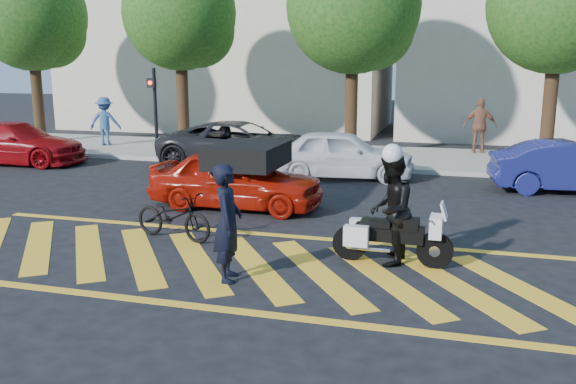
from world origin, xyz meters
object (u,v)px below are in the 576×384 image
(parked_left, at_px, (15,143))
(parked_right, at_px, (572,167))
(officer_bike, at_px, (228,223))
(police_motorcycle, at_px, (390,236))
(bicycle, at_px, (173,216))
(red_convertible, at_px, (236,179))
(parked_mid_left, at_px, (242,145))
(parked_mid_right, at_px, (341,154))
(officer_moto, at_px, (390,209))

(parked_left, distance_m, parked_right, 17.47)
(officer_bike, distance_m, police_motorcycle, 2.87)
(officer_bike, relative_size, bicycle, 1.07)
(red_convertible, height_order, parked_mid_left, parked_mid_left)
(parked_mid_left, relative_size, parked_right, 1.31)
(officer_bike, xyz_separation_m, parked_mid_left, (-3.39, 9.93, -0.20))
(parked_left, xyz_separation_m, parked_right, (17.47, 0.15, -0.02))
(red_convertible, height_order, parked_mid_right, parked_mid_right)
(bicycle, relative_size, red_convertible, 0.43)
(bicycle, distance_m, red_convertible, 2.80)
(parked_left, bearing_deg, officer_bike, -131.73)
(police_motorcycle, xyz_separation_m, parked_mid_right, (-2.30, 7.44, 0.23))
(police_motorcycle, bearing_deg, parked_left, 154.62)
(officer_bike, height_order, parked_right, officer_bike)
(parked_left, height_order, parked_right, parked_left)
(officer_bike, relative_size, parked_mid_right, 0.44)
(bicycle, bearing_deg, parked_mid_left, 23.58)
(bicycle, xyz_separation_m, police_motorcycle, (4.28, -0.34, 0.03))
(officer_bike, distance_m, parked_mid_right, 8.95)
(red_convertible, distance_m, parked_left, 10.27)
(officer_bike, bearing_deg, bicycle, 30.49)
(parked_left, bearing_deg, officer_moto, -121.67)
(parked_left, height_order, parked_mid_right, parked_mid_right)
(officer_bike, height_order, parked_left, officer_bike)
(parked_mid_left, bearing_deg, parked_mid_right, -106.83)
(parked_mid_right, bearing_deg, officer_moto, -169.74)
(bicycle, xyz_separation_m, parked_mid_right, (1.99, 7.11, 0.26))
(bicycle, height_order, parked_mid_right, parked_mid_right)
(parked_mid_left, bearing_deg, officer_moto, -146.68)
(officer_moto, xyz_separation_m, parked_mid_left, (-5.78, 8.43, -0.22))
(bicycle, height_order, parked_right, parked_right)
(parked_left, bearing_deg, bicycle, -130.13)
(red_convertible, xyz_separation_m, parked_left, (-9.50, 3.91, 0.00))
(bicycle, xyz_separation_m, red_convertible, (0.29, 2.78, 0.24))
(parked_mid_right, bearing_deg, red_convertible, 151.79)
(red_convertible, height_order, parked_right, red_convertible)
(parked_mid_right, bearing_deg, parked_left, 85.34)
(red_convertible, relative_size, parked_mid_left, 0.77)
(parked_mid_left, distance_m, parked_right, 9.85)
(parked_mid_left, xyz_separation_m, parked_mid_right, (3.50, -0.98, -0.02))
(parked_left, bearing_deg, police_motorcycle, -121.65)
(red_convertible, xyz_separation_m, parked_right, (7.97, 4.07, -0.02))
(bicycle, distance_m, officer_moto, 4.31)
(bicycle, relative_size, parked_left, 0.37)
(officer_bike, distance_m, bicycle, 2.68)
(police_motorcycle, bearing_deg, officer_bike, -145.76)
(police_motorcycle, bearing_deg, officer_moto, -172.79)
(bicycle, bearing_deg, parked_left, 66.98)
(officer_moto, distance_m, parked_mid_right, 7.79)
(officer_moto, relative_size, parked_mid_right, 0.45)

